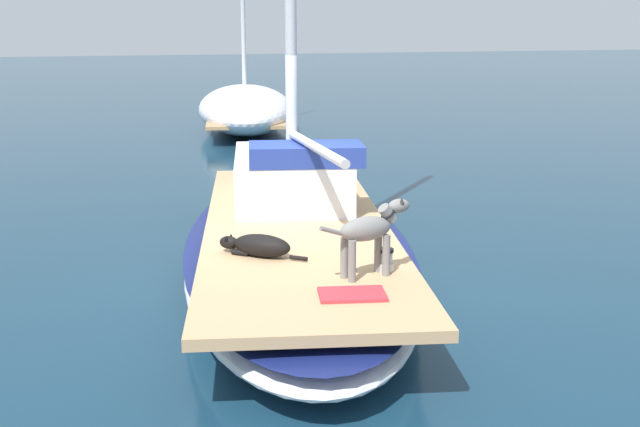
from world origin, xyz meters
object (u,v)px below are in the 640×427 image
(deck_towel, at_px, (352,294))
(moored_boat_far_astern, at_px, (246,108))
(dog_grey, at_px, (370,231))
(sailboat_main, at_px, (297,251))
(coiled_rope, at_px, (246,247))
(dog_black, at_px, (259,245))
(deck_winch, at_px, (385,260))

(deck_towel, relative_size, moored_boat_far_astern, 0.08)
(dog_grey, relative_size, moored_boat_far_astern, 0.13)
(moored_boat_far_astern, bearing_deg, deck_towel, -97.05)
(sailboat_main, xyz_separation_m, coiled_rope, (-0.74, -0.87, 0.35))
(moored_boat_far_astern, bearing_deg, dog_black, -99.86)
(sailboat_main, xyz_separation_m, deck_towel, (-0.14, -2.50, 0.34))
(dog_grey, bearing_deg, sailboat_main, 94.98)
(coiled_rope, bearing_deg, dog_grey, -51.60)
(sailboat_main, distance_m, deck_winch, 2.00)
(dog_grey, bearing_deg, dog_black, 133.72)
(dog_grey, distance_m, deck_towel, 0.70)
(deck_towel, xyz_separation_m, moored_boat_far_astern, (1.87, 15.15, -0.07))
(dog_black, bearing_deg, dog_grey, -46.28)
(deck_winch, bearing_deg, dog_black, 143.05)
(sailboat_main, height_order, dog_grey, dog_grey)
(dog_grey, relative_size, deck_towel, 1.66)
(dog_black, relative_size, deck_towel, 1.42)
(deck_winch, bearing_deg, sailboat_main, 100.82)
(coiled_rope, relative_size, deck_towel, 0.58)
(deck_winch, distance_m, coiled_rope, 1.53)
(dog_black, xyz_separation_m, dog_grey, (0.84, -0.88, 0.32))
(coiled_rope, bearing_deg, deck_towel, -69.83)
(sailboat_main, distance_m, dog_black, 1.39)
(sailboat_main, bearing_deg, coiled_rope, -130.25)
(sailboat_main, distance_m, dog_grey, 2.17)
(dog_grey, height_order, moored_boat_far_astern, moored_boat_far_astern)
(sailboat_main, height_order, deck_towel, deck_towel)
(deck_winch, relative_size, moored_boat_far_astern, 0.03)
(deck_winch, bearing_deg, dog_grey, -151.64)
(dog_grey, height_order, deck_towel, dog_grey)
(deck_winch, relative_size, deck_towel, 0.38)
(coiled_rope, xyz_separation_m, deck_towel, (0.60, -1.63, -0.01))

